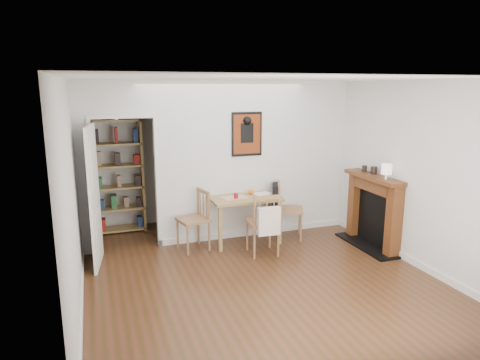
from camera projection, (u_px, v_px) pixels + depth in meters
name	position (u px, v px, depth m)	size (l,w,h in m)	color
ground	(252.00, 270.00, 5.99)	(5.20, 5.20, 0.00)	#502A1A
room_shell	(229.00, 162.00, 6.98)	(5.20, 5.20, 5.20)	silver
dining_table	(244.00, 202.00, 6.94)	(1.12, 0.72, 0.77)	tan
chair_left	(193.00, 220.00, 6.64)	(0.57, 0.57, 0.95)	#A5714C
chair_right	(288.00, 209.00, 7.17)	(0.67, 0.63, 0.95)	#A5714C
chair_front	(263.00, 223.00, 6.46)	(0.51, 0.57, 0.97)	#A5714C
bookshelf	(119.00, 176.00, 7.40)	(0.84, 0.34, 2.00)	tan
fireplace	(374.00, 209.00, 6.78)	(0.45, 1.25, 1.16)	#5F3116
red_glass	(236.00, 196.00, 6.79)	(0.07, 0.07, 0.09)	maroon
orange_fruit	(251.00, 192.00, 7.07)	(0.08, 0.08, 0.08)	orange
placemat	(234.00, 197.00, 6.86)	(0.39, 0.29, 0.00)	beige
notebook	(262.00, 194.00, 7.08)	(0.28, 0.20, 0.01)	white
mantel_lamp	(387.00, 170.00, 6.29)	(0.15, 0.15, 0.24)	silver
ceramic_jar_a	(374.00, 170.00, 6.74)	(0.10, 0.10, 0.12)	black
ceramic_jar_b	(365.00, 169.00, 6.93)	(0.08, 0.08, 0.10)	black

